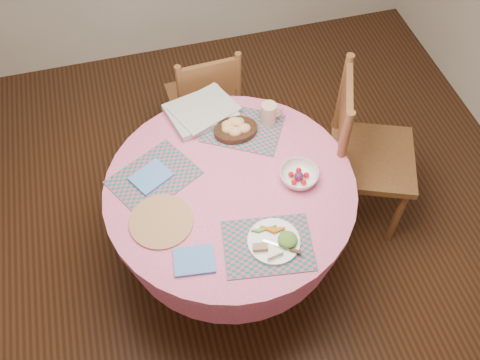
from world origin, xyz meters
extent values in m
plane|color=#331C0F|center=(0.00, 0.00, 0.00)|extent=(4.00, 4.00, 0.00)
cylinder|color=pink|center=(0.00, 0.00, 0.73)|extent=(1.24, 1.24, 0.04)
cone|color=pink|center=(0.00, 0.00, 0.56)|extent=(1.24, 1.24, 0.30)
cylinder|color=black|center=(0.00, 0.00, 0.22)|extent=(0.14, 0.14, 0.44)
cylinder|color=black|center=(0.00, 0.00, 0.03)|extent=(0.56, 0.56, 0.06)
cube|color=brown|center=(0.87, 0.15, 0.50)|extent=(0.62, 0.63, 0.04)
cylinder|color=brown|center=(0.97, -0.11, 0.25)|extent=(0.06, 0.06, 0.50)
cylinder|color=brown|center=(1.12, 0.27, 0.25)|extent=(0.06, 0.06, 0.50)
cylinder|color=brown|center=(0.62, 0.03, 0.25)|extent=(0.06, 0.06, 0.50)
cylinder|color=brown|center=(0.77, 0.41, 0.25)|extent=(0.06, 0.06, 0.50)
cylinder|color=brown|center=(0.60, 0.04, 0.78)|extent=(0.06, 0.06, 0.56)
cylinder|color=brown|center=(0.75, 0.42, 0.78)|extent=(0.06, 0.06, 0.56)
cube|color=brown|center=(0.67, 0.23, 0.89)|extent=(0.18, 0.38, 0.27)
cube|color=brown|center=(0.06, 0.92, 0.43)|extent=(0.44, 0.42, 0.04)
cylinder|color=brown|center=(0.22, 1.09, 0.22)|extent=(0.04, 0.04, 0.43)
cylinder|color=brown|center=(-0.12, 1.08, 0.22)|extent=(0.04, 0.04, 0.43)
cylinder|color=brown|center=(0.24, 0.77, 0.22)|extent=(0.04, 0.04, 0.43)
cylinder|color=brown|center=(-0.10, 0.75, 0.22)|extent=(0.04, 0.04, 0.43)
cylinder|color=brown|center=(0.24, 0.75, 0.67)|extent=(0.04, 0.04, 0.48)
cylinder|color=brown|center=(-0.10, 0.73, 0.67)|extent=(0.04, 0.04, 0.48)
cube|color=brown|center=(0.07, 0.74, 0.77)|extent=(0.35, 0.05, 0.23)
cube|color=#126466|center=(0.08, -0.37, 0.75)|extent=(0.44, 0.36, 0.01)
cube|color=#126466|center=(-0.35, 0.15, 0.75)|extent=(0.50, 0.46, 0.01)
cube|color=#126466|center=(0.16, 0.35, 0.75)|extent=(0.50, 0.46, 0.01)
cylinder|color=#AF744C|center=(-0.36, -0.12, 0.76)|extent=(0.30, 0.30, 0.01)
cube|color=#5382D5|center=(-0.26, -0.36, 0.76)|extent=(0.20, 0.16, 0.01)
cube|color=#5382D5|center=(-0.36, 0.14, 0.76)|extent=(0.23, 0.21, 0.01)
cylinder|color=white|center=(0.11, -0.36, 0.76)|extent=(0.24, 0.24, 0.01)
ellipsoid|color=#2E551D|center=(0.17, -0.37, 0.79)|extent=(0.11, 0.11, 0.04)
cylinder|color=#F5E6C4|center=(0.10, -0.42, 0.78)|extent=(0.10, 0.10, 0.02)
cube|color=#916B54|center=(0.05, -0.39, 0.78)|extent=(0.07, 0.05, 0.02)
cube|color=silver|center=(0.13, -0.39, 0.77)|extent=(0.13, 0.10, 0.00)
cylinder|color=black|center=(0.11, 0.32, 0.77)|extent=(0.23, 0.23, 0.03)
ellipsoid|color=#FFBC82|center=(0.07, 0.32, 0.81)|extent=(0.07, 0.06, 0.05)
ellipsoid|color=#FFBC82|center=(0.13, 0.35, 0.81)|extent=(0.07, 0.06, 0.05)
ellipsoid|color=#FFBC82|center=(0.15, 0.30, 0.81)|extent=(0.07, 0.06, 0.05)
ellipsoid|color=#FFBC82|center=(0.10, 0.29, 0.81)|extent=(0.07, 0.06, 0.05)
ellipsoid|color=#FFBC82|center=(0.11, 0.36, 0.81)|extent=(0.07, 0.06, 0.05)
ellipsoid|color=#FFBC82|center=(0.08, 0.35, 0.81)|extent=(0.07, 0.06, 0.05)
cylinder|color=#D0B28F|center=(0.30, 0.35, 0.82)|extent=(0.08, 0.08, 0.13)
torus|color=#D0B28F|center=(0.34, 0.35, 0.82)|extent=(0.07, 0.01, 0.07)
imported|color=white|center=(0.33, -0.05, 0.78)|extent=(0.19, 0.19, 0.06)
sphere|color=red|center=(0.37, -0.05, 0.77)|extent=(0.03, 0.03, 0.03)
sphere|color=red|center=(0.35, -0.01, 0.77)|extent=(0.03, 0.03, 0.03)
sphere|color=red|center=(0.30, -0.03, 0.77)|extent=(0.03, 0.03, 0.03)
sphere|color=red|center=(0.30, -0.07, 0.77)|extent=(0.03, 0.03, 0.03)
sphere|color=red|center=(0.35, -0.09, 0.77)|extent=(0.03, 0.03, 0.03)
sphere|color=#4E163B|center=(0.33, -0.05, 0.78)|extent=(0.05, 0.05, 0.05)
cube|color=silver|center=(-0.03, 0.50, 0.77)|extent=(0.40, 0.34, 0.03)
cube|color=silver|center=(-0.01, 0.50, 0.80)|extent=(0.39, 0.35, 0.01)
camera|label=1|loc=(-0.35, -1.48, 2.86)|focal=40.00mm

